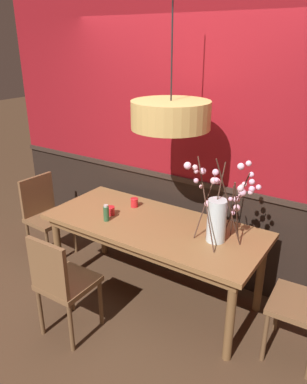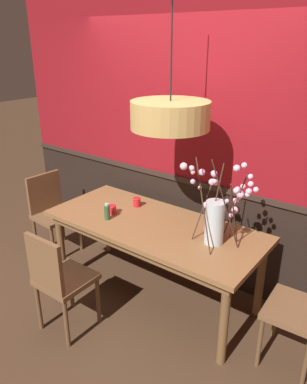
{
  "view_description": "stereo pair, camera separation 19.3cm",
  "coord_description": "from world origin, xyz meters",
  "px_view_note": "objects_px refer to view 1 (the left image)",
  "views": [
    {
      "loc": [
        1.64,
        -2.48,
        2.29
      ],
      "look_at": [
        0.0,
        0.0,
        1.07
      ],
      "focal_mm": 35.03,
      "sensor_mm": 36.0,
      "label": 1
    },
    {
      "loc": [
        1.8,
        -2.37,
        2.29
      ],
      "look_at": [
        0.0,
        0.0,
        1.07
      ],
      "focal_mm": 35.03,
      "sensor_mm": 36.0,
      "label": 2
    }
  ],
  "objects_px": {
    "chair_far_side_left": "(172,207)",
    "chair_near_side_left": "(61,281)",
    "candle_holder_nearer_edge": "(111,211)",
    "chair_head_west_end": "(45,212)",
    "condiment_bottle": "(106,213)",
    "vase_with_blossoms": "(219,215)",
    "dining_table": "(154,232)",
    "pendant_lamp": "(171,115)",
    "candle_holder_nearer_center": "(134,202)"
  },
  "relations": [
    {
      "from": "chair_far_side_left",
      "to": "chair_near_side_left",
      "type": "bearing_deg",
      "value": -90.52
    },
    {
      "from": "chair_far_side_left",
      "to": "candle_holder_nearer_edge",
      "type": "xyz_separation_m",
      "value": [
        -0.12,
        -0.91,
        0.28
      ]
    },
    {
      "from": "chair_head_west_end",
      "to": "chair_far_side_left",
      "type": "distance_m",
      "value": 1.41
    },
    {
      "from": "chair_near_side_left",
      "to": "condiment_bottle",
      "type": "bearing_deg",
      "value": 95.7
    },
    {
      "from": "candle_holder_nearer_edge",
      "to": "vase_with_blossoms",
      "type": "bearing_deg",
      "value": 5.16
    },
    {
      "from": "dining_table",
      "to": "chair_far_side_left",
      "type": "distance_m",
      "value": 0.91
    },
    {
      "from": "candle_holder_nearer_edge",
      "to": "dining_table",
      "type": "bearing_deg",
      "value": 9.4
    },
    {
      "from": "chair_near_side_left",
      "to": "vase_with_blossoms",
      "type": "xyz_separation_m",
      "value": [
        0.92,
        0.85,
        0.48
      ]
    },
    {
      "from": "candle_holder_nearer_edge",
      "to": "condiment_bottle",
      "type": "bearing_deg",
      "value": -69.4
    },
    {
      "from": "vase_with_blossoms",
      "to": "pendant_lamp",
      "type": "xyz_separation_m",
      "value": [
        -0.46,
        0.01,
        0.74
      ]
    },
    {
      "from": "dining_table",
      "to": "chair_far_side_left",
      "type": "height_order",
      "value": "chair_far_side_left"
    },
    {
      "from": "chair_head_west_end",
      "to": "candle_holder_nearer_center",
      "type": "height_order",
      "value": "chair_head_west_end"
    },
    {
      "from": "dining_table",
      "to": "candle_holder_nearer_center",
      "type": "distance_m",
      "value": 0.42
    },
    {
      "from": "chair_head_west_end",
      "to": "condiment_bottle",
      "type": "relative_size",
      "value": 5.86
    },
    {
      "from": "chair_far_side_left",
      "to": "vase_with_blossoms",
      "type": "height_order",
      "value": "vase_with_blossoms"
    },
    {
      "from": "vase_with_blossoms",
      "to": "condiment_bottle",
      "type": "distance_m",
      "value": 1.02
    },
    {
      "from": "chair_head_west_end",
      "to": "pendant_lamp",
      "type": "height_order",
      "value": "pendant_lamp"
    },
    {
      "from": "chair_near_side_left",
      "to": "chair_far_side_left",
      "type": "distance_m",
      "value": 1.67
    },
    {
      "from": "condiment_bottle",
      "to": "chair_near_side_left",
      "type": "bearing_deg",
      "value": -84.3
    },
    {
      "from": "dining_table",
      "to": "pendant_lamp",
      "type": "relative_size",
      "value": 1.64
    },
    {
      "from": "condiment_bottle",
      "to": "chair_far_side_left",
      "type": "bearing_deg",
      "value": 85.58
    },
    {
      "from": "candle_holder_nearer_center",
      "to": "condiment_bottle",
      "type": "bearing_deg",
      "value": -94.8
    },
    {
      "from": "dining_table",
      "to": "vase_with_blossoms",
      "type": "xyz_separation_m",
      "value": [
        0.6,
        0.02,
        0.32
      ]
    },
    {
      "from": "chair_head_west_end",
      "to": "chair_far_side_left",
      "type": "height_order",
      "value": "chair_far_side_left"
    },
    {
      "from": "chair_far_side_left",
      "to": "vase_with_blossoms",
      "type": "bearing_deg",
      "value": -42.05
    },
    {
      "from": "chair_head_west_end",
      "to": "candle_holder_nearer_edge",
      "type": "relative_size",
      "value": 11.05
    },
    {
      "from": "chair_head_west_end",
      "to": "candle_holder_nearer_center",
      "type": "distance_m",
      "value": 1.14
    },
    {
      "from": "dining_table",
      "to": "chair_near_side_left",
      "type": "xyz_separation_m",
      "value": [
        -0.32,
        -0.83,
        -0.16
      ]
    },
    {
      "from": "candle_holder_nearer_edge",
      "to": "candle_holder_nearer_center",
      "type": "bearing_deg",
      "value": 74.0
    },
    {
      "from": "chair_near_side_left",
      "to": "candle_holder_nearer_edge",
      "type": "distance_m",
      "value": 0.82
    },
    {
      "from": "dining_table",
      "to": "vase_with_blossoms",
      "type": "height_order",
      "value": "vase_with_blossoms"
    },
    {
      "from": "dining_table",
      "to": "chair_near_side_left",
      "type": "distance_m",
      "value": 0.91
    },
    {
      "from": "vase_with_blossoms",
      "to": "candle_holder_nearer_edge",
      "type": "xyz_separation_m",
      "value": [
        -1.03,
        -0.09,
        -0.19
      ]
    },
    {
      "from": "chair_head_west_end",
      "to": "vase_with_blossoms",
      "type": "relative_size",
      "value": 1.19
    },
    {
      "from": "chair_far_side_left",
      "to": "condiment_bottle",
      "type": "distance_m",
      "value": 1.08
    },
    {
      "from": "chair_head_west_end",
      "to": "chair_near_side_left",
      "type": "relative_size",
      "value": 0.98
    },
    {
      "from": "dining_table",
      "to": "pendant_lamp",
      "type": "xyz_separation_m",
      "value": [
        0.14,
        0.03,
        1.06
      ]
    },
    {
      "from": "chair_far_side_left",
      "to": "candle_holder_nearer_center",
      "type": "bearing_deg",
      "value": -94.19
    },
    {
      "from": "dining_table",
      "to": "candle_holder_nearer_center",
      "type": "xyz_separation_m",
      "value": [
        -0.35,
        0.2,
        0.13
      ]
    },
    {
      "from": "chair_near_side_left",
      "to": "pendant_lamp",
      "type": "distance_m",
      "value": 1.56
    },
    {
      "from": "pendant_lamp",
      "to": "dining_table",
      "type": "bearing_deg",
      "value": -167.54
    },
    {
      "from": "dining_table",
      "to": "candle_holder_nearer_edge",
      "type": "relative_size",
      "value": 24.16
    },
    {
      "from": "condiment_bottle",
      "to": "pendant_lamp",
      "type": "distance_m",
      "value": 1.06
    },
    {
      "from": "chair_head_west_end",
      "to": "pendant_lamp",
      "type": "xyz_separation_m",
      "value": [
        1.57,
        0.04,
        1.23
      ]
    },
    {
      "from": "chair_near_side_left",
      "to": "chair_far_side_left",
      "type": "relative_size",
      "value": 0.96
    },
    {
      "from": "chair_head_west_end",
      "to": "pendant_lamp",
      "type": "bearing_deg",
      "value": 1.6
    },
    {
      "from": "candle_holder_nearer_center",
      "to": "candle_holder_nearer_edge",
      "type": "distance_m",
      "value": 0.28
    },
    {
      "from": "chair_head_west_end",
      "to": "candle_holder_nearer_center",
      "type": "xyz_separation_m",
      "value": [
        1.08,
        0.21,
        0.3
      ]
    },
    {
      "from": "dining_table",
      "to": "candle_holder_nearer_edge",
      "type": "height_order",
      "value": "candle_holder_nearer_edge"
    },
    {
      "from": "dining_table",
      "to": "chair_near_side_left",
      "type": "height_order",
      "value": "chair_near_side_left"
    }
  ]
}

